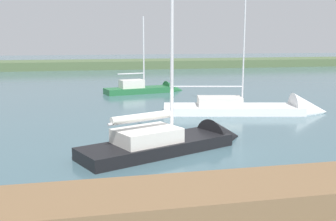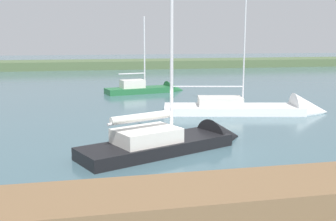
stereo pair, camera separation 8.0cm
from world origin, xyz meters
The scene contains 6 objects.
ground_plane centered at (0.00, 0.00, 0.00)m, with size 200.00×200.00×0.00m, color #42606B.
far_shoreline centered at (0.00, -47.17, 0.00)m, with size 180.00×8.00×2.40m, color #4C603D.
dock_pier centered at (0.00, 5.94, 0.36)m, with size 19.90×2.38×0.72m, color brown.
sailboat_mid_channel centered at (-6.42, -6.93, 0.15)m, with size 10.26×4.42×12.10m.
sailboat_inner_slip centered at (-1.33, -17.89, 0.11)m, with size 7.18×3.30×7.20m.
sailboat_near_dock centered at (0.37, -0.30, 0.15)m, with size 7.94×4.92×8.17m.
Camera 1 is at (4.31, 15.42, 4.52)m, focal length 42.72 mm.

